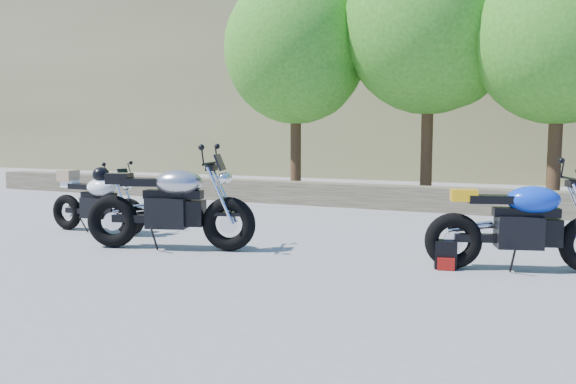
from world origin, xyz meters
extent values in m
plane|color=gray|center=(0.00, 0.00, 0.00)|extent=(90.00, 90.00, 0.00)
cube|color=#473F2F|center=(0.00, 5.50, 0.25)|extent=(22.00, 0.55, 0.50)
cube|color=#696741|center=(3.00, 28.00, 7.50)|extent=(80.00, 30.00, 15.00)
cylinder|color=#382314|center=(-2.50, 7.20, 1.51)|extent=(0.28, 0.28, 3.02)
sphere|color=#2C7319|center=(-2.50, 7.20, 3.78)|extent=(3.67, 3.67, 3.67)
sphere|color=#2C7319|center=(-2.00, 6.90, 3.13)|extent=(2.38, 2.38, 2.38)
cylinder|color=#382314|center=(0.80, 7.60, 1.68)|extent=(0.28, 0.28, 3.36)
sphere|color=#2C7319|center=(0.80, 7.60, 4.20)|extent=(4.08, 4.08, 4.08)
sphere|color=#2C7319|center=(1.30, 7.30, 3.48)|extent=(2.64, 2.64, 2.64)
cylinder|color=#382314|center=(3.60, 7.00, 1.46)|extent=(0.28, 0.28, 2.91)
sphere|color=#2C7319|center=(3.60, 7.00, 3.64)|extent=(3.54, 3.54, 3.54)
torus|color=black|center=(-0.32, 0.24, 0.37)|extent=(0.75, 0.39, 0.73)
torus|color=black|center=(-1.89, -0.24, 0.37)|extent=(0.75, 0.39, 0.73)
cylinder|color=silver|center=(-0.32, 0.24, 0.37)|extent=(0.25, 0.12, 0.25)
cylinder|color=silver|center=(-1.89, -0.24, 0.37)|extent=(0.25, 0.12, 0.25)
cube|color=black|center=(-1.13, 0.00, 0.50)|extent=(0.62, 0.49, 0.41)
cube|color=black|center=(-1.05, 0.02, 0.75)|extent=(0.82, 0.41, 0.11)
ellipsoid|color=#ADACB1|center=(-0.97, 0.04, 0.91)|extent=(0.76, 0.62, 0.35)
cube|color=black|center=(-1.46, -0.10, 0.91)|extent=(0.62, 0.41, 0.10)
cube|color=black|center=(-1.78, -0.20, 0.96)|extent=(0.37, 0.31, 0.15)
cylinder|color=black|center=(-0.54, 0.17, 1.18)|extent=(0.25, 0.73, 0.04)
sphere|color=silver|center=(-0.36, 0.23, 0.98)|extent=(0.21, 0.21, 0.21)
torus|color=black|center=(-2.32, 0.58, 0.29)|extent=(0.59, 0.15, 0.59)
torus|color=black|center=(-3.63, 0.59, 0.29)|extent=(0.59, 0.15, 0.59)
cylinder|color=silver|center=(-2.32, 0.58, 0.29)|extent=(0.20, 0.04, 0.20)
cylinder|color=silver|center=(-3.63, 0.59, 0.29)|extent=(0.20, 0.04, 0.20)
cube|color=black|center=(-2.99, 0.59, 0.40)|extent=(0.44, 0.28, 0.33)
cube|color=black|center=(-2.93, 0.59, 0.60)|extent=(0.64, 0.15, 0.09)
ellipsoid|color=white|center=(-2.86, 0.58, 0.73)|extent=(0.53, 0.36, 0.28)
cube|color=black|center=(-3.27, 0.59, 0.73)|extent=(0.46, 0.21, 0.08)
cube|color=white|center=(-3.54, 0.59, 0.77)|extent=(0.26, 0.19, 0.12)
cylinder|color=black|center=(-2.50, 0.58, 0.94)|extent=(0.04, 0.60, 0.03)
sphere|color=silver|center=(-2.35, 0.58, 0.79)|extent=(0.16, 0.16, 0.16)
ellipsoid|color=black|center=(-2.86, 0.58, 0.93)|extent=(0.26, 0.27, 0.24)
cube|color=#937855|center=(-3.58, 0.59, 0.90)|extent=(0.28, 0.24, 0.18)
torus|color=black|center=(2.57, 0.48, 0.33)|extent=(0.68, 0.35, 0.66)
cylinder|color=silver|center=(2.57, 0.48, 0.33)|extent=(0.23, 0.11, 0.23)
cube|color=black|center=(3.25, 0.69, 0.45)|extent=(0.56, 0.44, 0.37)
cube|color=black|center=(3.32, 0.71, 0.68)|extent=(0.73, 0.37, 0.10)
ellipsoid|color=#0C34C1|center=(3.39, 0.73, 0.82)|extent=(0.68, 0.55, 0.31)
cube|color=black|center=(2.96, 0.60, 0.82)|extent=(0.56, 0.37, 0.09)
cube|color=#F7AB0D|center=(2.66, 0.51, 0.86)|extent=(0.33, 0.28, 0.13)
cylinder|color=black|center=(3.78, 0.85, 1.06)|extent=(0.23, 0.66, 0.03)
cube|color=black|center=(2.49, 0.44, 0.17)|extent=(0.28, 0.23, 0.33)
cube|color=maroon|center=(2.51, 0.34, 0.08)|extent=(0.20, 0.08, 0.14)
camera|label=1|loc=(3.56, -6.13, 1.53)|focal=35.00mm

